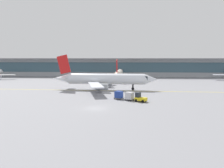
{
  "coord_description": "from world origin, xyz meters",
  "views": [
    {
      "loc": [
        6.16,
        -44.45,
        9.95
      ],
      "look_at": [
        2.1,
        16.12,
        3.0
      ],
      "focal_mm": 37.09,
      "sensor_mm": 36.0,
      "label": 1
    }
  ],
  "objects": [
    {
      "name": "terminal_concourse",
      "position": [
        0.0,
        79.0,
        4.92
      ],
      "size": [
        221.48,
        11.0,
        9.6
      ],
      "color": "#9EA3A8",
      "rests_on": "ground_plane"
    },
    {
      "name": "gate_airplane_1",
      "position": [
        2.26,
        60.21,
        2.8
      ],
      "size": [
        26.18,
        28.13,
        9.33
      ],
      "rotation": [
        0.0,
        0.0,
        1.54
      ],
      "color": "silver",
      "rests_on": "ground_plane"
    },
    {
      "name": "ground_plane",
      "position": [
        0.0,
        0.0,
        0.0
      ],
      "size": [
        400.0,
        400.0,
        0.0
      ],
      "primitive_type": "plane",
      "color": "gray"
    },
    {
      "name": "cargo_dolly_trailing",
      "position": [
        4.12,
        10.48,
        1.05
      ],
      "size": [
        2.63,
        2.46,
        1.94
      ],
      "rotation": [
        0.0,
        0.0,
        -0.55
      ],
      "color": "#595B60",
      "rests_on": "ground_plane"
    },
    {
      "name": "taxiing_regional_jet",
      "position": [
        -0.85,
        26.65,
        3.27
      ],
      "size": [
        32.93,
        30.65,
        10.92
      ],
      "rotation": [
        0.0,
        0.0,
        -0.04
      ],
      "color": "silver",
      "rests_on": "ground_plane"
    },
    {
      "name": "cargo_dolly_lead",
      "position": [
        6.68,
        8.91,
        1.05
      ],
      "size": [
        2.63,
        2.46,
        1.94
      ],
      "rotation": [
        0.0,
        0.0,
        -0.55
      ],
      "color": "#595B60",
      "rests_on": "ground_plane"
    },
    {
      "name": "baggage_tug",
      "position": [
        9.05,
        7.46,
        0.89
      ],
      "size": [
        2.95,
        2.58,
        2.1
      ],
      "rotation": [
        0.0,
        0.0,
        -0.55
      ],
      "color": "yellow",
      "rests_on": "ground_plane"
    },
    {
      "name": "taxiway_centreline_stripe",
      "position": [
        -0.42,
        24.63,
        0.0
      ],
      "size": [
        109.94,
        4.22,
        0.01
      ],
      "primitive_type": "cube",
      "rotation": [
        0.0,
        0.0,
        -0.04
      ],
      "color": "yellow",
      "rests_on": "ground_plane"
    }
  ]
}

